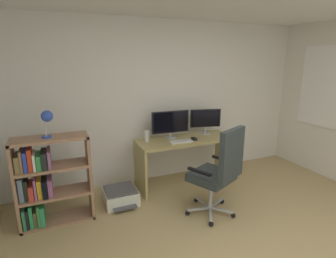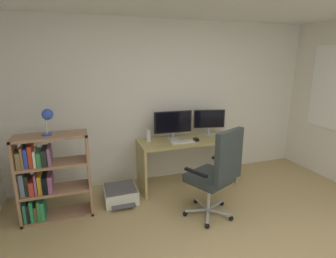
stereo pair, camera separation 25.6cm
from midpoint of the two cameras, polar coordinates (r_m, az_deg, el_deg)
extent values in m
cube|color=silver|center=(4.33, 1.68, 5.79)|extent=(4.90, 0.10, 2.51)
cube|color=tan|center=(4.09, 6.07, -2.44)|extent=(1.50, 0.57, 0.04)
cube|color=tan|center=(3.98, -3.81, -8.56)|extent=(0.04, 0.54, 0.71)
cube|color=tan|center=(4.56, 14.38, -5.94)|extent=(0.04, 0.54, 0.71)
cylinder|color=#B2B5B7|center=(4.15, 2.79, -1.80)|extent=(0.18, 0.18, 0.01)
cylinder|color=#B2B5B7|center=(4.13, 2.80, -1.16)|extent=(0.03, 0.03, 0.08)
cube|color=black|center=(4.08, 2.84, 1.49)|extent=(0.59, 0.06, 0.33)
cube|color=black|center=(4.06, 2.93, 1.42)|extent=(0.55, 0.03, 0.31)
cylinder|color=#B2B5B7|center=(4.40, 10.26, -1.03)|extent=(0.18, 0.18, 0.01)
cylinder|color=#B2B5B7|center=(4.39, 10.30, -0.24)|extent=(0.03, 0.03, 0.11)
cube|color=black|center=(4.34, 10.41, 2.14)|extent=(0.49, 0.15, 0.29)
cube|color=black|center=(4.32, 10.49, 2.08)|extent=(0.45, 0.11, 0.26)
cube|color=silver|center=(3.93, 4.94, -2.73)|extent=(0.34, 0.14, 0.02)
cube|color=black|center=(4.03, 7.80, -2.26)|extent=(0.07, 0.11, 0.03)
cylinder|color=silver|center=(3.95, -2.37, -1.44)|extent=(0.07, 0.07, 0.17)
cube|color=#B7BABC|center=(3.73, 12.01, -15.50)|extent=(0.29, 0.16, 0.02)
sphere|color=black|center=(3.86, 13.28, -15.15)|extent=(0.06, 0.06, 0.06)
cube|color=#B7BABC|center=(3.72, 9.20, -15.40)|extent=(0.07, 0.30, 0.02)
sphere|color=black|center=(3.85, 7.85, -14.95)|extent=(0.06, 0.06, 0.06)
cube|color=#B7BABC|center=(3.58, 8.23, -16.70)|extent=(0.30, 0.09, 0.02)
sphere|color=black|center=(3.56, 5.78, -17.50)|extent=(0.06, 0.06, 0.06)
cube|color=#B7BABC|center=(3.49, 10.63, -17.68)|extent=(0.17, 0.28, 0.02)
sphere|color=black|center=(3.39, 10.60, -19.61)|extent=(0.06, 0.06, 0.06)
cube|color=#B7BABC|center=(3.59, 13.00, -16.87)|extent=(0.23, 0.24, 0.02)
sphere|color=black|center=(3.58, 15.39, -17.85)|extent=(0.06, 0.06, 0.06)
cylinder|color=#B7BABC|center=(3.52, 10.77, -13.72)|extent=(0.04, 0.04, 0.39)
cube|color=#2E3738|center=(3.42, 10.96, -10.12)|extent=(0.64, 0.62, 0.10)
cube|color=#2E3738|center=(3.16, 15.11, -5.60)|extent=(0.44, 0.26, 0.60)
cube|color=black|center=(3.16, 8.26, -9.16)|extent=(0.17, 0.31, 0.03)
cube|color=black|center=(3.56, 13.58, -6.57)|extent=(0.17, 0.31, 0.03)
cube|color=#9E7456|center=(3.59, -27.48, -9.90)|extent=(0.03, 0.33, 1.06)
cube|color=#9E7456|center=(3.54, -14.46, -8.94)|extent=(0.03, 0.33, 1.06)
cube|color=#9E7456|center=(3.37, -21.80, -1.44)|extent=(0.83, 0.33, 0.03)
cube|color=#9E7456|center=(3.78, -20.25, -16.67)|extent=(0.83, 0.33, 0.03)
cube|color=#9E7456|center=(3.61, -20.75, -11.98)|extent=(0.77, 0.33, 0.03)
cube|color=#9E7456|center=(3.48, -21.26, -6.89)|extent=(0.77, 0.33, 0.03)
cube|color=#2D8855|center=(3.74, -26.13, -15.20)|extent=(0.03, 0.27, 0.24)
cube|color=black|center=(3.74, -25.61, -15.27)|extent=(0.03, 0.25, 0.23)
cube|color=green|center=(3.73, -25.03, -14.98)|extent=(0.04, 0.25, 0.27)
cube|color=#7A6548|center=(3.75, -24.33, -15.43)|extent=(0.03, 0.25, 0.18)
cube|color=#3B8B3F|center=(3.72, -23.80, -14.98)|extent=(0.03, 0.27, 0.26)
cube|color=#308F5A|center=(3.73, -23.13, -15.00)|extent=(0.05, 0.30, 0.24)
cube|color=slate|center=(3.59, -26.63, -10.11)|extent=(0.05, 0.25, 0.27)
cube|color=black|center=(3.59, -25.83, -10.32)|extent=(0.04, 0.23, 0.24)
cube|color=#C23D2E|center=(3.60, -24.98, -10.82)|extent=(0.05, 0.28, 0.17)
cube|color=#A25B8D|center=(3.57, -24.33, -10.28)|extent=(0.02, 0.25, 0.24)
cube|color=gold|center=(3.58, -23.60, -10.34)|extent=(0.05, 0.26, 0.22)
cube|color=black|center=(3.57, -22.71, -10.35)|extent=(0.06, 0.30, 0.21)
cube|color=#955685|center=(3.57, -21.80, -10.27)|extent=(0.05, 0.28, 0.21)
cube|color=olive|center=(3.48, -27.19, -5.59)|extent=(0.05, 0.25, 0.19)
cube|color=#916945|center=(3.47, -26.56, -5.09)|extent=(0.03, 0.27, 0.25)
cube|color=#2D43B5|center=(3.46, -25.93, -5.20)|extent=(0.04, 0.26, 0.23)
cube|color=red|center=(3.44, -25.18, -5.01)|extent=(0.04, 0.23, 0.25)
cube|color=silver|center=(3.46, -24.45, -5.40)|extent=(0.03, 0.27, 0.19)
cube|color=green|center=(3.45, -23.71, -5.53)|extent=(0.05, 0.25, 0.17)
cube|color=black|center=(3.45, -22.80, -5.27)|extent=(0.06, 0.28, 0.19)
cube|color=#87577C|center=(3.45, -21.93, -5.05)|extent=(0.03, 0.28, 0.21)
cylinder|color=#2D4DB6|center=(3.37, -22.36, -1.09)|extent=(0.11, 0.11, 0.02)
cylinder|color=silver|center=(3.34, -22.53, 0.61)|extent=(0.01, 0.01, 0.19)
sphere|color=#2D4DB6|center=(3.31, -22.25, 2.88)|extent=(0.13, 0.13, 0.13)
cube|color=silver|center=(3.87, -8.15, -13.68)|extent=(0.44, 0.42, 0.19)
cube|color=#4C4C51|center=(3.83, -8.21, -12.30)|extent=(0.41, 0.39, 0.02)
cube|color=#4C4C51|center=(3.68, -7.35, -15.97)|extent=(0.31, 0.10, 0.01)
camera|label=1|loc=(0.13, -87.96, 0.54)|focal=28.69mm
camera|label=2|loc=(0.13, 92.04, -0.54)|focal=28.69mm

